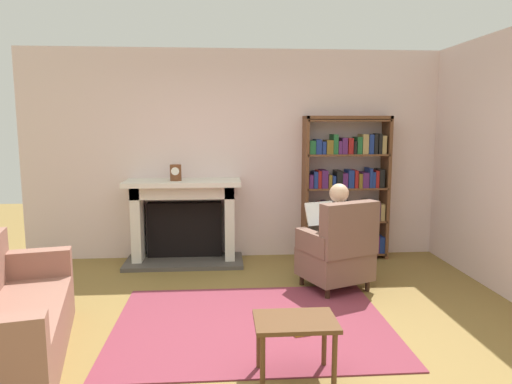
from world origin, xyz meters
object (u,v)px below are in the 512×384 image
(bookshelf, at_px, (346,190))
(side_table, at_px, (295,329))
(fireplace, at_px, (184,218))
(armchair_reading, at_px, (339,251))
(sofa_floral, at_px, (3,321))
(mantel_clock, at_px, (176,173))
(seated_reader, at_px, (332,231))

(bookshelf, height_order, side_table, bookshelf)
(fireplace, relative_size, bookshelf, 0.79)
(bookshelf, relative_size, side_table, 3.31)
(fireplace, height_order, armchair_reading, fireplace)
(fireplace, relative_size, sofa_floral, 0.81)
(mantel_clock, distance_m, side_table, 3.09)
(bookshelf, distance_m, seated_reader, 1.23)
(fireplace, height_order, bookshelf, bookshelf)
(bookshelf, bearing_deg, seated_reader, -111.56)
(mantel_clock, bearing_deg, sofa_floral, -113.34)
(fireplace, bearing_deg, armchair_reading, -34.96)
(sofa_floral, bearing_deg, armchair_reading, -77.34)
(mantel_clock, xyz_separation_m, bookshelf, (2.18, 0.14, -0.26))
(fireplace, bearing_deg, bookshelf, 0.92)
(bookshelf, bearing_deg, side_table, -110.99)
(bookshelf, xyz_separation_m, side_table, (-1.12, -2.93, -0.53))
(fireplace, distance_m, seated_reader, 1.98)
(seated_reader, bearing_deg, side_table, 46.78)
(armchair_reading, bearing_deg, mantel_clock, -53.93)
(mantel_clock, xyz_separation_m, sofa_floral, (-1.04, -2.41, -0.84))
(seated_reader, bearing_deg, bookshelf, -134.13)
(mantel_clock, height_order, side_table, mantel_clock)
(bookshelf, bearing_deg, armchair_reading, -107.91)
(armchair_reading, relative_size, side_table, 1.73)
(side_table, bearing_deg, bookshelf, 69.01)
(bookshelf, height_order, armchair_reading, bookshelf)
(fireplace, xyz_separation_m, armchair_reading, (1.70, -1.19, -0.14))
(seated_reader, relative_size, side_table, 2.04)
(fireplace, relative_size, mantel_clock, 7.41)
(sofa_floral, bearing_deg, fireplace, -36.48)
(armchair_reading, bearing_deg, fireplace, -57.53)
(mantel_clock, relative_size, bookshelf, 0.11)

